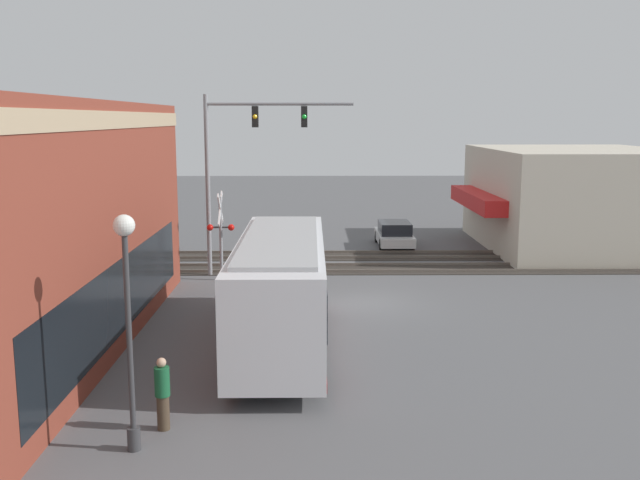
{
  "coord_description": "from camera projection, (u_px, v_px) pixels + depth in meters",
  "views": [
    {
      "loc": [
        -26.15,
        1.87,
        6.88
      ],
      "look_at": [
        2.71,
        1.53,
        1.94
      ],
      "focal_mm": 40.0,
      "sensor_mm": 36.0,
      "label": 1
    }
  ],
  "objects": [
    {
      "name": "rail_track_far",
      "position": [
        349.0,
        255.0,
        36.02
      ],
      "size": [
        2.6,
        60.0,
        0.15
      ],
      "color": "#332D28",
      "rests_on": "ground"
    },
    {
      "name": "crossing_signal",
      "position": [
        221.0,
        227.0,
        30.3
      ],
      "size": [
        1.41,
        1.18,
        3.81
      ],
      "color": "gray",
      "rests_on": "ground"
    },
    {
      "name": "streetlamp",
      "position": [
        128.0,
        313.0,
        14.47
      ],
      "size": [
        0.44,
        0.44,
        5.0
      ],
      "color": "#38383A",
      "rests_on": "ground"
    },
    {
      "name": "rail_track_near",
      "position": [
        352.0,
        269.0,
        32.87
      ],
      "size": [
        2.6,
        60.0,
        0.15
      ],
      "color": "#332D28",
      "rests_on": "ground"
    },
    {
      "name": "traffic_signal_gantry",
      "position": [
        244.0,
        148.0,
        30.71
      ],
      "size": [
        0.42,
        6.42,
        7.89
      ],
      "color": "gray",
      "rests_on": "ground"
    },
    {
      "name": "ground_plane",
      "position": [
        361.0,
        302.0,
        26.96
      ],
      "size": [
        120.0,
        120.0,
        0.0
      ],
      "primitive_type": "plane",
      "color": "#565659"
    },
    {
      "name": "parked_car_white",
      "position": [
        394.0,
        235.0,
        38.56
      ],
      "size": [
        4.3,
        1.82,
        1.38
      ],
      "color": "silver",
      "rests_on": "ground"
    },
    {
      "name": "shop_building",
      "position": [
        574.0,
        199.0,
        37.93
      ],
      "size": [
        11.89,
        10.51,
        5.3
      ],
      "color": "beige",
      "rests_on": "ground"
    },
    {
      "name": "city_bus",
      "position": [
        281.0,
        286.0,
        21.58
      ],
      "size": [
        10.5,
        2.59,
        3.38
      ],
      "color": "silver",
      "rests_on": "ground"
    },
    {
      "name": "pedestrian_by_lamp",
      "position": [
        163.0,
        393.0,
        15.82
      ],
      "size": [
        0.34,
        0.34,
        1.67
      ],
      "color": "#473828",
      "rests_on": "ground"
    }
  ]
}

